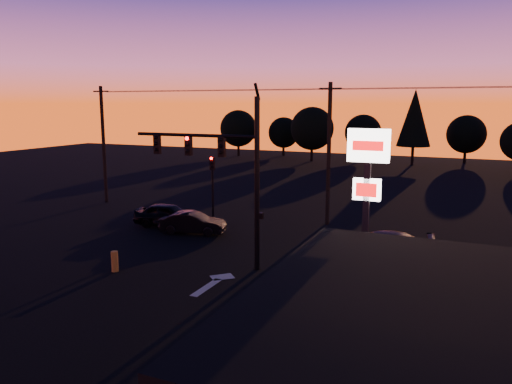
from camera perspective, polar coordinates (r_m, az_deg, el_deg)
ground at (r=21.07m, az=-8.23°, el=-11.42°), size 120.00×120.00×0.00m
lane_arrow at (r=22.16m, az=-4.78°, el=-10.23°), size 1.20×3.10×0.01m
traffic_signal_mast at (r=23.28m, az=-3.49°, el=3.28°), size 6.79×0.52×8.58m
secondary_signal at (r=32.41m, az=-5.00°, el=1.48°), size 0.30×0.31×4.35m
pylon_sign at (r=18.56m, az=12.59°, el=1.24°), size 1.50×0.28×6.80m
utility_pole_0 at (r=40.60m, az=-17.03°, el=5.27°), size 1.40×0.26×9.00m
utility_pole_1 at (r=31.84m, az=8.32°, el=4.40°), size 1.40×0.26×9.00m
power_wires at (r=31.70m, az=8.50°, el=11.56°), size 36.00×1.22×0.07m
bollard at (r=24.21m, az=-15.84°, el=-7.63°), size 0.32×0.32×0.96m
tree_0 at (r=74.15m, az=-2.03°, el=7.27°), size 5.36×5.36×6.74m
tree_1 at (r=74.54m, az=3.18°, el=6.80°), size 4.54×4.54×5.71m
tree_2 at (r=67.79m, az=6.43°, el=7.22°), size 5.77×5.78×7.26m
tree_3 at (r=70.15m, az=12.13°, el=6.64°), size 4.95×4.95×6.22m
tree_4 at (r=65.96m, az=17.66°, el=8.08°), size 4.18×4.18×9.50m
tree_5 at (r=70.62m, az=22.90°, el=6.10°), size 4.95×4.95×6.22m
car_left at (r=32.09m, az=-9.98°, el=-2.59°), size 4.56×2.49×1.47m
car_mid at (r=30.13m, az=-7.23°, el=-3.52°), size 4.13×2.26×1.29m
car_right at (r=25.34m, az=13.80°, el=-6.10°), size 5.39×2.69×1.50m
suv_parked at (r=14.96m, az=15.48°, el=-17.93°), size 4.94×5.93×1.51m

